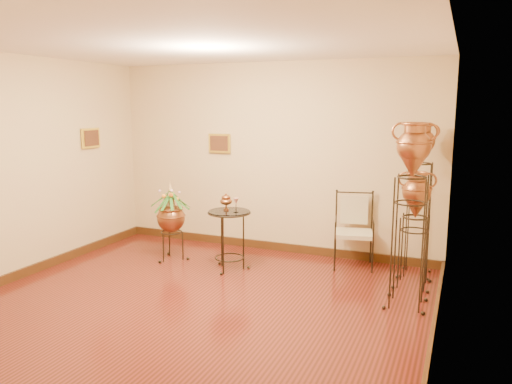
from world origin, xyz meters
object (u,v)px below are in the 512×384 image
at_px(planter_urn, 171,215).
at_px(side_table, 229,239).
at_px(armchair, 354,231).
at_px(amphora_mid, 410,214).
at_px(amphora_tall, 419,199).

xyz_separation_m(planter_urn, side_table, (0.96, -0.08, -0.23)).
relative_size(planter_urn, armchair, 1.16).
height_order(amphora_mid, side_table, amphora_mid).
height_order(planter_urn, armchair, planter_urn).
height_order(amphora_tall, planter_urn, amphora_tall).
xyz_separation_m(amphora_mid, armchair, (-0.82, 1.11, -0.52)).
bearing_deg(amphora_tall, side_table, -162.20).
bearing_deg(armchair, side_table, -165.87).
bearing_deg(planter_urn, armchair, 15.47).
relative_size(amphora_tall, side_table, 1.94).
xyz_separation_m(amphora_tall, side_table, (-2.32, -0.75, -0.59)).
bearing_deg(armchair, amphora_tall, -13.97).
distance_m(planter_urn, armchair, 2.55).
bearing_deg(amphora_tall, amphora_mid, -90.00).
relative_size(amphora_mid, armchair, 2.02).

